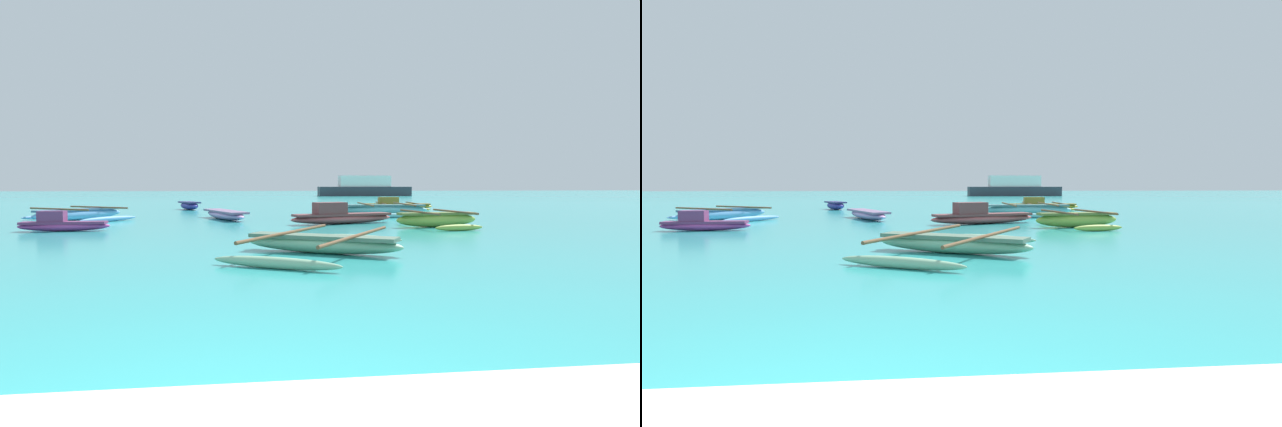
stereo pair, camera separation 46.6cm
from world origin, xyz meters
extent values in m
ellipsoid|color=#5E97D1|center=(-6.95, 18.87, 0.23)|extent=(2.67, 3.56, 0.46)
cube|color=#405F7F|center=(-6.95, 18.87, 0.42)|extent=(2.47, 3.29, 0.08)
cylinder|color=brown|center=(-6.43, 19.61, 0.48)|extent=(2.87, 2.02, 0.07)
cylinder|color=brown|center=(-7.46, 18.13, 0.48)|extent=(2.87, 2.02, 0.07)
ellipsoid|color=#5E97D1|center=(-8.36, 19.85, 0.10)|extent=(1.65, 2.26, 0.20)
ellipsoid|color=#5E97D1|center=(-5.53, 17.89, 0.10)|extent=(1.65, 2.26, 0.20)
ellipsoid|color=gold|center=(8.24, 25.88, 0.17)|extent=(4.14, 1.07, 0.34)
cube|color=olive|center=(8.24, 25.88, 0.30)|extent=(3.82, 1.01, 0.08)
cube|color=olive|center=(7.73, 25.93, 0.53)|extent=(1.20, 0.69, 0.38)
cylinder|color=brown|center=(9.16, 25.79, 0.36)|extent=(0.42, 3.83, 0.07)
cylinder|color=brown|center=(7.32, 25.96, 0.36)|extent=(0.42, 3.83, 0.07)
ellipsoid|color=gold|center=(8.42, 27.79, 0.10)|extent=(2.96, 0.47, 0.20)
ellipsoid|color=gold|center=(8.06, 23.97, 0.10)|extent=(2.96, 0.47, 0.20)
ellipsoid|color=#A83B8B|center=(-5.70, 13.82, 0.15)|extent=(2.68, 0.58, 0.30)
cube|color=#692D59|center=(-5.70, 13.82, 0.26)|extent=(2.46, 0.56, 0.08)
cube|color=#692D59|center=(-6.03, 13.81, 0.46)|extent=(0.76, 0.45, 0.33)
ellipsoid|color=#92AB42|center=(6.13, 13.85, 0.24)|extent=(2.95, 0.90, 0.49)
cube|color=#5D6A31|center=(6.13, 13.85, 0.45)|extent=(2.71, 0.85, 0.08)
cylinder|color=brown|center=(6.77, 13.93, 0.51)|extent=(0.42, 2.93, 0.07)
cylinder|color=brown|center=(5.48, 13.77, 0.51)|extent=(0.42, 2.93, 0.07)
ellipsoid|color=#92AB42|center=(5.95, 15.31, 0.10)|extent=(1.63, 0.39, 0.20)
ellipsoid|color=#92AB42|center=(6.30, 12.39, 0.10)|extent=(1.63, 0.39, 0.20)
ellipsoid|color=#C898DA|center=(-1.15, 18.59, 0.18)|extent=(2.21, 3.98, 0.37)
cube|color=slate|center=(-1.15, 18.59, 0.33)|extent=(2.06, 3.68, 0.08)
ellipsoid|color=#3C3694|center=(-3.68, 27.04, 0.23)|extent=(1.62, 2.34, 0.46)
cube|color=navy|center=(-3.68, 27.04, 0.42)|extent=(1.52, 2.16, 0.08)
ellipsoid|color=#A6494C|center=(3.23, 15.65, 0.19)|extent=(4.09, 1.92, 0.37)
cube|color=brown|center=(3.23, 15.65, 0.33)|extent=(3.78, 1.79, 0.08)
cube|color=brown|center=(2.75, 15.50, 0.58)|extent=(1.27, 0.94, 0.41)
ellipsoid|color=#6FB6BF|center=(6.10, 20.59, 0.25)|extent=(4.13, 0.82, 0.49)
cube|color=slate|center=(6.10, 20.59, 0.45)|extent=(3.80, 0.78, 0.08)
cylinder|color=brown|center=(7.02, 20.55, 0.51)|extent=(0.23, 4.08, 0.07)
cylinder|color=brown|center=(5.18, 20.62, 0.51)|extent=(0.23, 4.08, 0.07)
ellipsoid|color=#6FB6BF|center=(6.18, 22.62, 0.10)|extent=(2.46, 0.30, 0.20)
ellipsoid|color=#6FB6BF|center=(6.02, 18.55, 0.10)|extent=(2.46, 0.30, 0.20)
ellipsoid|color=#82B48F|center=(1.46, 7.94, 0.19)|extent=(3.28, 2.20, 0.37)
cube|color=#54705B|center=(1.46, 7.94, 0.33)|extent=(3.03, 2.04, 0.08)
cylinder|color=brown|center=(2.13, 7.56, 0.39)|extent=(2.12, 3.66, 0.07)
cylinder|color=brown|center=(0.78, 8.32, 0.39)|extent=(2.12, 3.66, 0.07)
ellipsoid|color=#82B48F|center=(2.48, 9.76, 0.10)|extent=(2.20, 1.37, 0.20)
ellipsoid|color=#82B48F|center=(0.43, 6.13, 0.10)|extent=(2.20, 1.37, 0.20)
cube|color=#2D333D|center=(14.15, 61.59, 0.60)|extent=(11.99, 2.64, 1.20)
cube|color=white|center=(14.15, 61.59, 1.92)|extent=(6.59, 2.24, 1.44)
camera|label=1|loc=(0.11, -2.21, 1.40)|focal=28.00mm
camera|label=2|loc=(0.57, -2.26, 1.40)|focal=28.00mm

